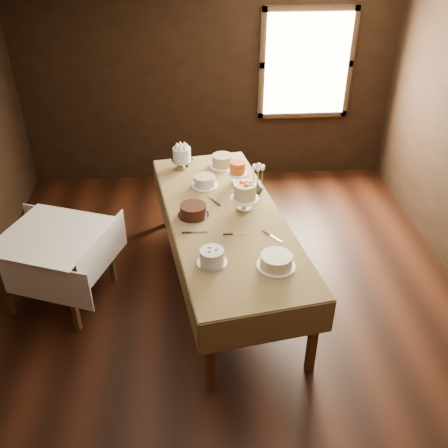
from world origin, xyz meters
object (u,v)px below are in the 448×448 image
cake_chocolate (193,211)px  cake_server_e (200,232)px  cake_meringue (182,159)px  cake_caramel (237,173)px  cake_flowers (245,198)px  display_table (225,221)px  cake_speckled (222,161)px  cake_server_a (241,234)px  flower_vase (258,188)px  cake_lattice (205,182)px  cake_cream (276,261)px  cake_swirl (212,257)px  cake_server_c (211,199)px  side_table (53,242)px  cake_server_b (276,238)px

cake_chocolate → cake_server_e: size_ratio=1.27×
cake_chocolate → cake_meringue: bearing=95.4°
cake_caramel → cake_flowers: size_ratio=0.84×
display_table → cake_server_e: size_ratio=12.00×
cake_meringue → cake_server_e: 1.34m
cake_flowers → cake_speckled: bearing=99.0°
cake_server_e → cake_server_a: bearing=-7.0°
cake_server_e → flower_vase: bearing=48.7°
cake_speckled → flower_vase: bearing=-63.7°
cake_lattice → cake_cream: 1.53m
cake_caramel → cake_server_e: (-0.44, -0.94, -0.10)m
cake_chocolate → cake_swirl: (0.14, -0.75, 0.01)m
cake_server_a → cake_lattice: bearing=106.5°
cake_server_c → cake_chocolate: bearing=118.6°
side_table → cake_caramel: bearing=22.3°
cake_server_b → cake_lattice: bearing=174.4°
cake_flowers → cake_meringue: bearing=122.7°
cake_lattice → cake_server_a: bearing=-72.7°
cake_speckled → cake_swirl: (-0.22, -1.80, -0.00)m
cake_server_a → cake_speckled: bearing=92.1°
cake_meringue → cake_cream: bearing=-67.9°
cake_meringue → cake_server_a: size_ratio=1.07×
cake_flowers → flower_vase: 0.35m
side_table → cake_server_e: 1.41m
cake_speckled → cake_swirl: 1.81m
cake_cream → flower_vase: (0.01, 1.24, 0.01)m
side_table → cake_cream: 2.15m
cake_server_a → cake_server_e: size_ratio=1.00×
side_table → display_table: bearing=2.9°
cake_flowers → cake_chocolate: bearing=-169.4°
cake_lattice → cake_server_b: 1.19m
side_table → cake_server_b: (2.07, -0.34, 0.17)m
cake_server_b → flower_vase: (-0.06, 0.84, 0.06)m
cake_server_c → cake_server_b: bearing=-173.6°
cake_server_b → cake_server_e: 0.70m
display_table → cake_server_b: size_ratio=12.00×
cake_lattice → cake_swirl: bearing=-89.9°
cake_chocolate → cake_server_c: size_ratio=1.27×
cake_speckled → cake_server_c: 0.76m
cake_meringue → cake_server_e: (0.15, -1.33, -0.11)m
cake_meringue → flower_vase: cake_meringue is taller
cake_flowers → cake_server_e: bearing=-139.8°
display_table → cake_server_a: (0.12, -0.33, 0.07)m
side_table → cake_swirl: cake_swirl is taller
cake_lattice → cake_server_a: 0.98m
cake_server_e → flower_vase: 0.93m
cake_server_c → cake_server_e: (-0.14, -0.60, 0.00)m
side_table → cake_speckled: bearing=34.1°
cake_lattice → flower_vase: size_ratio=2.39×
cake_lattice → cake_caramel: size_ratio=1.14×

